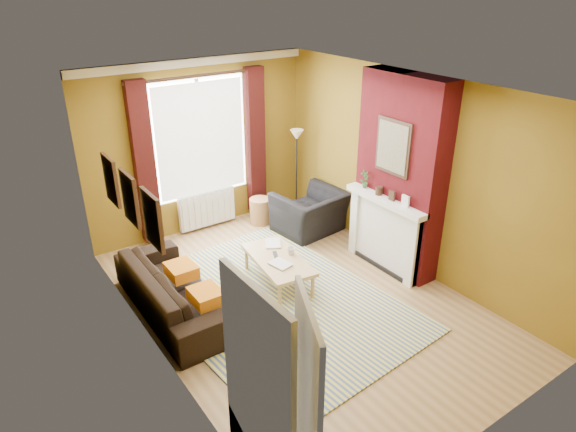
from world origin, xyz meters
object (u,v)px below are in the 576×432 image
at_px(floor_lamp, 297,149).
at_px(wicker_stool, 260,211).
at_px(sofa, 175,289).
at_px(coffee_table, 278,261).
at_px(armchair, 310,212).

bearing_deg(floor_lamp, wicker_stool, 174.22).
relative_size(sofa, wicker_stool, 4.88).
relative_size(coffee_table, floor_lamp, 0.83).
xyz_separation_m(armchair, floor_lamp, (0.21, 0.68, 0.88)).
distance_m(coffee_table, floor_lamp, 2.46).
bearing_deg(wicker_stool, sofa, -145.05).
bearing_deg(sofa, wicker_stool, -54.87).
bearing_deg(floor_lamp, armchair, -106.76).
distance_m(wicker_stool, floor_lamp, 1.24).
bearing_deg(coffee_table, wicker_stool, 73.07).
distance_m(sofa, wicker_stool, 2.75).
distance_m(sofa, coffee_table, 1.45).
xyz_separation_m(armchair, coffee_table, (-1.33, -1.03, 0.01)).
xyz_separation_m(sofa, floor_lamp, (2.97, 1.50, 0.91)).
distance_m(sofa, armchair, 2.88).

